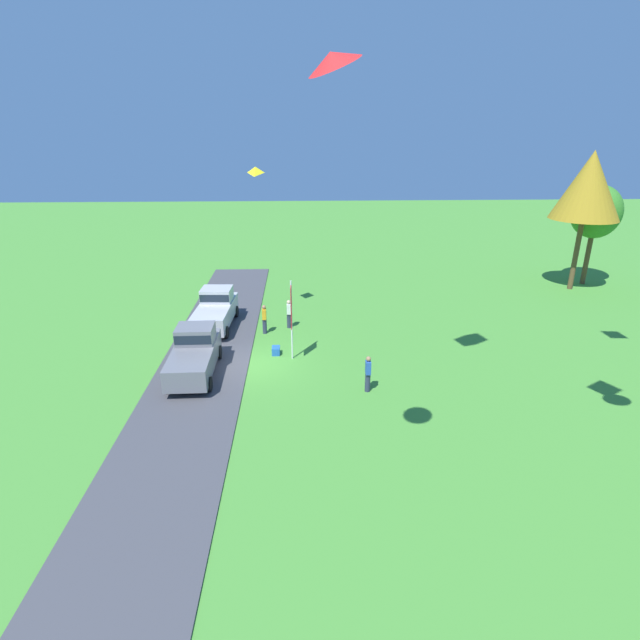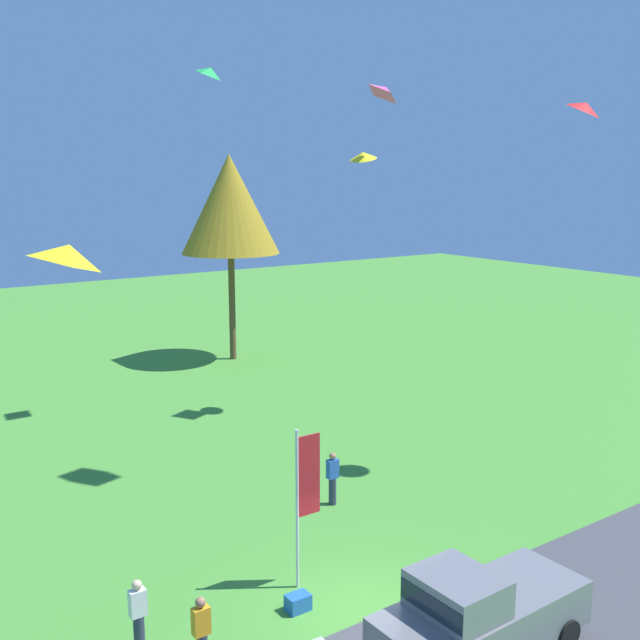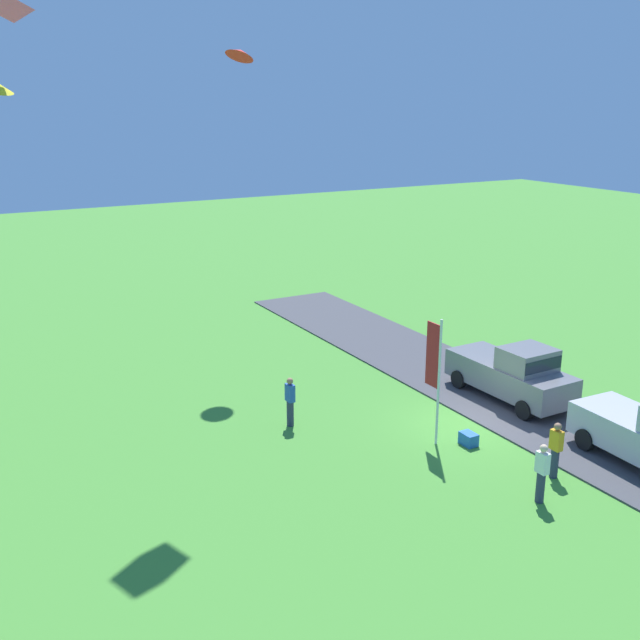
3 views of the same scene
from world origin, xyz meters
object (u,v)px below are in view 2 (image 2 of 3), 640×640
at_px(cooler_box, 298,602).
at_px(kite_diamond_over_trees, 386,91).
at_px(person_beside_suv, 138,616).
at_px(kite_delta_high_left, 584,107).
at_px(car_pickup_mid_row, 476,614).
at_px(kite_diamond_trailing_tail, 70,255).
at_px(person_on_lawn, 333,478).
at_px(kite_delta_topmost, 363,156).
at_px(flag_banner, 305,487).
at_px(tree_far_left, 230,205).
at_px(person_watching_sky, 201,634).
at_px(kite_diamond_near_flag, 211,72).

xyz_separation_m(cooler_box, kite_diamond_over_trees, (11.36, 10.69, 13.33)).
xyz_separation_m(person_beside_suv, kite_delta_high_left, (16.21, 1.44, 11.48)).
bearing_deg(car_pickup_mid_row, kite_diamond_trailing_tail, 159.60).
height_order(car_pickup_mid_row, kite_diamond_trailing_tail, kite_diamond_trailing_tail).
xyz_separation_m(car_pickup_mid_row, person_on_lawn, (2.08, 8.03, -0.23)).
height_order(kite_delta_topmost, kite_diamond_trailing_tail, kite_delta_topmost).
height_order(flag_banner, cooler_box, flag_banner).
bearing_deg(person_on_lawn, kite_diamond_over_trees, 41.47).
bearing_deg(kite_delta_topmost, kite_diamond_trailing_tail, -141.87).
distance_m(person_beside_suv, tree_far_left, 27.64).
relative_size(flag_banner, kite_delta_high_left, 3.54).
relative_size(car_pickup_mid_row, cooler_box, 8.98).
bearing_deg(tree_far_left, car_pickup_mid_row, -107.95).
distance_m(person_on_lawn, kite_diamond_trailing_tail, 13.37).
xyz_separation_m(flag_banner, kite_delta_high_left, (11.72, 1.19, 9.73)).
bearing_deg(flag_banner, kite_diamond_trailing_tail, -161.91).
height_order(person_watching_sky, tree_far_left, tree_far_left).
height_order(person_on_lawn, person_beside_suv, same).
relative_size(kite_diamond_near_flag, kite_delta_high_left, 0.91).
distance_m(person_watching_sky, kite_diamond_trailing_tail, 8.34).
bearing_deg(car_pickup_mid_row, cooler_box, 118.39).
xyz_separation_m(person_beside_suv, person_watching_sky, (0.82, -1.38, 0.00)).
xyz_separation_m(car_pickup_mid_row, kite_diamond_trailing_tail, (-7.19, 2.67, 7.78)).
bearing_deg(kite_delta_high_left, kite_diamond_over_trees, 97.61).
distance_m(tree_far_left, kite_delta_high_left, 21.28).
bearing_deg(person_watching_sky, tree_far_left, 60.23).
distance_m(cooler_box, kite_delta_topmost, 19.14).
relative_size(car_pickup_mid_row, kite_diamond_over_trees, 4.64).
distance_m(person_on_lawn, person_watching_sky, 8.60).
distance_m(person_watching_sky, flag_banner, 4.37).
relative_size(flag_banner, kite_diamond_over_trees, 3.83).
xyz_separation_m(person_on_lawn, tree_far_left, (6.57, 18.66, 7.75)).
bearing_deg(flag_banner, person_watching_sky, -156.14).
xyz_separation_m(flag_banner, kite_delta_topmost, (10.07, 10.63, 8.36)).
bearing_deg(person_beside_suv, cooler_box, -9.55).
relative_size(car_pickup_mid_row, kite_diamond_trailing_tail, 5.71).
distance_m(person_watching_sky, kite_delta_high_left, 19.41).
height_order(person_beside_suv, flag_banner, flag_banner).
bearing_deg(car_pickup_mid_row, kite_diamond_near_flag, 79.30).
relative_size(tree_far_left, kite_diamond_trailing_tail, 12.87).
bearing_deg(cooler_box, kite_delta_topmost, 46.64).
distance_m(cooler_box, kite_diamond_near_flag, 20.98).
bearing_deg(tree_far_left, kite_diamond_trailing_tail, -123.40).
bearing_deg(person_watching_sky, kite_diamond_trailing_tail, -171.99).
xyz_separation_m(person_beside_suv, kite_delta_topmost, (14.55, 10.87, 10.11)).
bearing_deg(kite_delta_high_left, kite_delta_topmost, 99.95).
bearing_deg(person_watching_sky, kite_diamond_near_flag, 61.38).
bearing_deg(kite_delta_topmost, kite_delta_high_left, -80.05).
height_order(cooler_box, kite_diamond_trailing_tail, kite_diamond_trailing_tail).
height_order(tree_far_left, flag_banner, tree_far_left).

